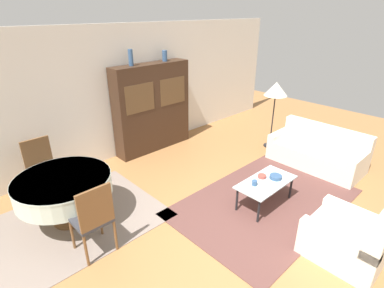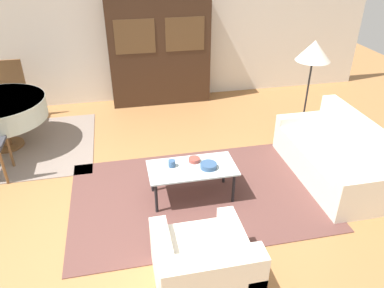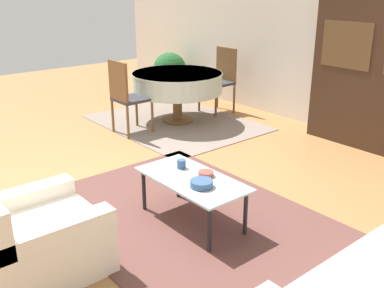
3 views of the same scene
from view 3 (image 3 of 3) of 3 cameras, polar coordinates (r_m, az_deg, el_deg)
ground_plane at (r=4.57m, az=-10.44°, el=-7.04°), size 14.00×14.00×0.00m
wall_back at (r=6.65m, az=17.74°, el=13.11°), size 10.00×0.06×2.70m
area_rug at (r=4.08m, az=0.76°, el=-10.09°), size 3.07×1.99×0.01m
dining_rug at (r=6.87m, az=-2.07°, el=2.73°), size 2.47×1.90×0.01m
armchair at (r=3.55m, az=-20.06°, el=-11.35°), size 0.83×0.91×0.75m
coffee_table at (r=3.94m, az=0.00°, el=-4.91°), size 1.04×0.53×0.42m
display_cabinet at (r=6.06m, az=23.11°, el=8.08°), size 1.80×0.39×1.91m
dining_table at (r=6.78m, az=-1.89°, el=7.80°), size 1.35×1.35×0.75m
dining_chair_near at (r=6.29m, az=-8.41°, el=6.39°), size 0.44×0.44×1.03m
dining_chair_far at (r=7.36m, az=3.72°, el=8.57°), size 0.44×0.44×1.03m
cup at (r=4.11m, az=-1.36°, el=-2.55°), size 0.08×0.08×0.08m
bowl at (r=3.75m, az=1.21°, el=-5.05°), size 0.19×0.19×0.06m
bowl_small at (r=3.95m, az=1.78°, el=-3.81°), size 0.14×0.14×0.05m
potted_plant at (r=8.52m, az=-2.85°, el=9.28°), size 0.62×0.62×0.80m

